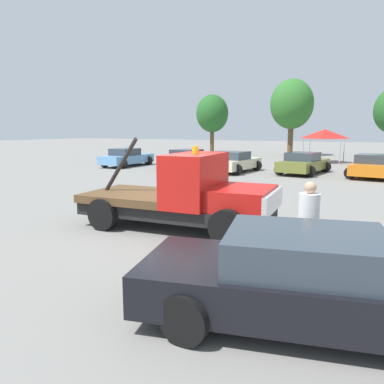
{
  "coord_description": "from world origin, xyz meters",
  "views": [
    {
      "loc": [
        5.17,
        -8.89,
        2.74
      ],
      "look_at": [
        0.5,
        0.0,
        1.05
      ],
      "focal_mm": 35.0,
      "sensor_mm": 36.0,
      "label": 1
    }
  ],
  "objects_px": {
    "parked_car_maroon": "(188,159)",
    "tree_center": "(212,114)",
    "foreground_car": "(320,281)",
    "tow_truck": "(187,196)",
    "parked_car_skyblue": "(127,158)",
    "person_near_truck": "(309,220)",
    "traffic_cone": "(178,190)",
    "canopy_tent_red": "(325,134)",
    "parked_car_olive": "(303,163)",
    "tree_left": "(292,104)",
    "parked_car_cream": "(235,162)",
    "parked_car_orange": "(373,166)"
  },
  "relations": [
    {
      "from": "parked_car_maroon",
      "to": "tree_center",
      "type": "xyz_separation_m",
      "value": [
        -6.32,
        17.83,
        3.92
      ]
    },
    {
      "from": "foreground_car",
      "to": "tree_center",
      "type": "xyz_separation_m",
      "value": [
        -18.26,
        36.11,
        3.92
      ]
    },
    {
      "from": "tow_truck",
      "to": "parked_car_skyblue",
      "type": "bearing_deg",
      "value": 128.21
    },
    {
      "from": "person_near_truck",
      "to": "parked_car_skyblue",
      "type": "bearing_deg",
      "value": -45.04
    },
    {
      "from": "person_near_truck",
      "to": "traffic_cone",
      "type": "relative_size",
      "value": 3.21
    },
    {
      "from": "tree_center",
      "to": "traffic_cone",
      "type": "distance_m",
      "value": 30.46
    },
    {
      "from": "tow_truck",
      "to": "canopy_tent_red",
      "type": "relative_size",
      "value": 1.91
    },
    {
      "from": "parked_car_maroon",
      "to": "tree_center",
      "type": "relative_size",
      "value": 0.69
    },
    {
      "from": "canopy_tent_red",
      "to": "tree_center",
      "type": "bearing_deg",
      "value": 148.66
    },
    {
      "from": "parked_car_olive",
      "to": "tree_left",
      "type": "xyz_separation_m",
      "value": [
        -4.63,
        16.15,
        4.63
      ]
    },
    {
      "from": "parked_car_cream",
      "to": "parked_car_olive",
      "type": "relative_size",
      "value": 0.95
    },
    {
      "from": "tree_left",
      "to": "parked_car_cream",
      "type": "bearing_deg",
      "value": -88.3
    },
    {
      "from": "parked_car_cream",
      "to": "tree_left",
      "type": "xyz_separation_m",
      "value": [
        -0.51,
        17.31,
        4.64
      ]
    },
    {
      "from": "person_near_truck",
      "to": "parked_car_cream",
      "type": "bearing_deg",
      "value": -65.51
    },
    {
      "from": "parked_car_maroon",
      "to": "parked_car_olive",
      "type": "distance_m",
      "value": 8.0
    },
    {
      "from": "tree_left",
      "to": "tree_center",
      "type": "relative_size",
      "value": 1.16
    },
    {
      "from": "parked_car_orange",
      "to": "traffic_cone",
      "type": "distance_m",
      "value": 12.47
    },
    {
      "from": "parked_car_skyblue",
      "to": "parked_car_cream",
      "type": "height_order",
      "value": "same"
    },
    {
      "from": "foreground_car",
      "to": "parked_car_olive",
      "type": "xyz_separation_m",
      "value": [
        -3.95,
        18.58,
        -0.0
      ]
    },
    {
      "from": "parked_car_skyblue",
      "to": "tree_center",
      "type": "distance_m",
      "value": 19.24
    },
    {
      "from": "foreground_car",
      "to": "parked_car_olive",
      "type": "bearing_deg",
      "value": 88.69
    },
    {
      "from": "foreground_car",
      "to": "parked_car_orange",
      "type": "height_order",
      "value": "same"
    },
    {
      "from": "parked_car_olive",
      "to": "tree_left",
      "type": "distance_m",
      "value": 17.43
    },
    {
      "from": "parked_car_skyblue",
      "to": "parked_car_olive",
      "type": "xyz_separation_m",
      "value": [
        12.71,
        1.24,
        0.0
      ]
    },
    {
      "from": "parked_car_maroon",
      "to": "parked_car_orange",
      "type": "distance_m",
      "value": 11.91
    },
    {
      "from": "parked_car_maroon",
      "to": "canopy_tent_red",
      "type": "height_order",
      "value": "canopy_tent_red"
    },
    {
      "from": "canopy_tent_red",
      "to": "parked_car_orange",
      "type": "bearing_deg",
      "value": -65.67
    },
    {
      "from": "person_near_truck",
      "to": "tree_left",
      "type": "height_order",
      "value": "tree_left"
    },
    {
      "from": "parked_car_skyblue",
      "to": "tree_left",
      "type": "xyz_separation_m",
      "value": [
        8.09,
        17.4,
        4.64
      ]
    },
    {
      "from": "person_near_truck",
      "to": "parked_car_orange",
      "type": "xyz_separation_m",
      "value": [
        0.52,
        16.48,
        -0.37
      ]
    },
    {
      "from": "parked_car_cream",
      "to": "parked_car_orange",
      "type": "bearing_deg",
      "value": -77.23
    },
    {
      "from": "parked_car_cream",
      "to": "parked_car_orange",
      "type": "height_order",
      "value": "same"
    },
    {
      "from": "parked_car_skyblue",
      "to": "parked_car_cream",
      "type": "distance_m",
      "value": 8.6
    },
    {
      "from": "parked_car_cream",
      "to": "tree_center",
      "type": "bearing_deg",
      "value": 33.6
    },
    {
      "from": "tow_truck",
      "to": "person_near_truck",
      "type": "height_order",
      "value": "tow_truck"
    },
    {
      "from": "parked_car_skyblue",
      "to": "parked_car_maroon",
      "type": "distance_m",
      "value": 4.81
    },
    {
      "from": "parked_car_olive",
      "to": "tree_center",
      "type": "relative_size",
      "value": 0.71
    },
    {
      "from": "parked_car_olive",
      "to": "parked_car_cream",
      "type": "bearing_deg",
      "value": 113.57
    },
    {
      "from": "parked_car_cream",
      "to": "parked_car_skyblue",
      "type": "bearing_deg",
      "value": 95.51
    },
    {
      "from": "parked_car_maroon",
      "to": "parked_car_olive",
      "type": "height_order",
      "value": "same"
    },
    {
      "from": "parked_car_orange",
      "to": "canopy_tent_red",
      "type": "bearing_deg",
      "value": 30.38
    },
    {
      "from": "foreground_car",
      "to": "parked_car_cream",
      "type": "relative_size",
      "value": 1.19
    },
    {
      "from": "parked_car_skyblue",
      "to": "tree_left",
      "type": "height_order",
      "value": "tree_left"
    },
    {
      "from": "parked_car_orange",
      "to": "foreground_car",
      "type": "bearing_deg",
      "value": -173.84
    },
    {
      "from": "tree_left",
      "to": "traffic_cone",
      "type": "relative_size",
      "value": 14.32
    },
    {
      "from": "parked_car_olive",
      "to": "parked_car_orange",
      "type": "distance_m",
      "value": 3.91
    },
    {
      "from": "foreground_car",
      "to": "traffic_cone",
      "type": "distance_m",
      "value": 10.72
    },
    {
      "from": "traffic_cone",
      "to": "parked_car_cream",
      "type": "bearing_deg",
      "value": 96.78
    },
    {
      "from": "parked_car_skyblue",
      "to": "parked_car_maroon",
      "type": "relative_size",
      "value": 0.98
    },
    {
      "from": "parked_car_maroon",
      "to": "person_near_truck",
      "type": "bearing_deg",
      "value": -140.21
    }
  ]
}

